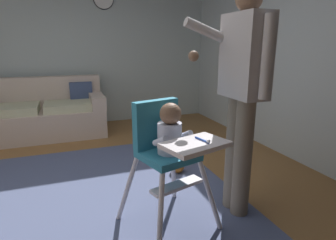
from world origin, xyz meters
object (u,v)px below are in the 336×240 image
at_px(high_chair, 168,142).
at_px(couch, 44,114).
at_px(adult_standing, 242,92).
at_px(toy_ball, 178,166).

bearing_deg(high_chair, couch, -176.02).
bearing_deg(couch, adult_standing, 30.15).
relative_size(adult_standing, toy_ball, 11.62).
distance_m(high_chair, toy_ball, 1.07).
relative_size(high_chair, adult_standing, 0.55).
bearing_deg(adult_standing, toy_ball, -77.05).
bearing_deg(adult_standing, couch, -59.49).
bearing_deg(toy_ball, couch, 126.21).
xyz_separation_m(couch, high_chair, (0.99, -2.72, 0.33)).
bearing_deg(toy_ball, adult_standing, -77.40).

